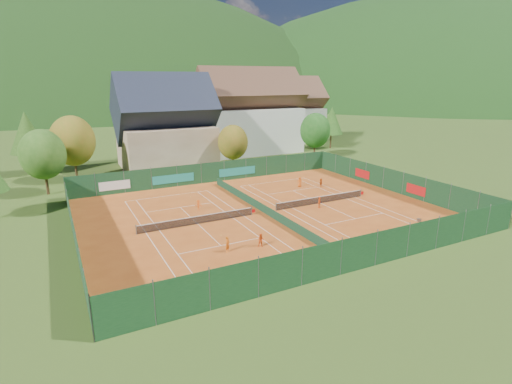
% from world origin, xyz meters
% --- Properties ---
extents(ground, '(600.00, 600.00, 0.00)m').
position_xyz_m(ground, '(0.00, 0.00, -0.02)').
color(ground, '#314D18').
rests_on(ground, ground).
extents(clay_pad, '(40.00, 32.00, 0.01)m').
position_xyz_m(clay_pad, '(0.00, 0.00, 0.01)').
color(clay_pad, '#AB4C19').
rests_on(clay_pad, ground).
extents(court_markings_left, '(11.03, 23.83, 0.00)m').
position_xyz_m(court_markings_left, '(-8.00, 0.00, 0.01)').
color(court_markings_left, white).
rests_on(court_markings_left, ground).
extents(court_markings_right, '(11.03, 23.83, 0.00)m').
position_xyz_m(court_markings_right, '(8.00, 0.00, 0.01)').
color(court_markings_right, white).
rests_on(court_markings_right, ground).
extents(tennis_net_left, '(13.30, 0.10, 1.02)m').
position_xyz_m(tennis_net_left, '(-7.85, 0.00, 0.51)').
color(tennis_net_left, '#59595B').
rests_on(tennis_net_left, ground).
extents(tennis_net_right, '(13.30, 0.10, 1.02)m').
position_xyz_m(tennis_net_right, '(8.15, 0.00, 0.51)').
color(tennis_net_right, '#59595B').
rests_on(tennis_net_right, ground).
extents(court_divider, '(0.03, 28.80, 1.00)m').
position_xyz_m(court_divider, '(0.00, 0.00, 0.50)').
color(court_divider, '#133520').
rests_on(court_divider, ground).
extents(fence_north, '(40.00, 0.10, 3.00)m').
position_xyz_m(fence_north, '(-0.46, 15.99, 1.47)').
color(fence_north, '#163C20').
rests_on(fence_north, ground).
extents(fence_south, '(40.00, 0.04, 3.00)m').
position_xyz_m(fence_south, '(0.00, -16.00, 1.50)').
color(fence_south, '#153A1B').
rests_on(fence_south, ground).
extents(fence_west, '(0.04, 32.00, 3.00)m').
position_xyz_m(fence_west, '(-20.00, 0.00, 1.50)').
color(fence_west, '#153C1D').
rests_on(fence_west, ground).
extents(fence_east, '(0.09, 32.00, 3.00)m').
position_xyz_m(fence_east, '(20.00, 0.05, 1.48)').
color(fence_east, '#12331A').
rests_on(fence_east, ground).
extents(chalet, '(16.20, 12.00, 16.00)m').
position_xyz_m(chalet, '(-3.00, 30.00, 6.62)').
color(chalet, '#CCB190').
rests_on(chalet, ground).
extents(hotel_block_a, '(21.60, 11.00, 17.25)m').
position_xyz_m(hotel_block_a, '(16.00, 36.00, 7.38)').
color(hotel_block_a, silver).
rests_on(hotel_block_a, ground).
extents(hotel_block_b, '(17.28, 10.00, 15.50)m').
position_xyz_m(hotel_block_b, '(30.00, 44.00, 6.62)').
color(hotel_block_b, silver).
rests_on(hotel_block_b, ground).
extents(tree_west_front, '(5.72, 5.72, 8.69)m').
position_xyz_m(tree_west_front, '(-22.00, 20.00, 5.39)').
color(tree_west_front, '#49321A').
rests_on(tree_west_front, ground).
extents(tree_west_mid, '(6.44, 6.44, 9.78)m').
position_xyz_m(tree_west_mid, '(-18.00, 26.00, 6.07)').
color(tree_west_mid, '#473219').
rests_on(tree_west_mid, ground).
extents(tree_west_back, '(5.60, 5.60, 10.00)m').
position_xyz_m(tree_west_back, '(-24.00, 34.00, 6.74)').
color(tree_west_back, '#442818').
rests_on(tree_west_back, ground).
extents(tree_center, '(5.01, 5.01, 7.60)m').
position_xyz_m(tree_center, '(6.00, 22.00, 4.72)').
color(tree_center, '#472C19').
rests_on(tree_center, ground).
extents(tree_east_front, '(5.72, 5.72, 8.69)m').
position_xyz_m(tree_east_front, '(24.00, 24.00, 5.39)').
color(tree_east_front, '#4B2B1A').
rests_on(tree_east_front, ground).
extents(tree_east_mid, '(5.04, 5.04, 9.00)m').
position_xyz_m(tree_east_mid, '(34.00, 32.00, 6.06)').
color(tree_east_mid, '#4B361A').
rests_on(tree_east_mid, ground).
extents(tree_east_back, '(7.15, 7.15, 10.86)m').
position_xyz_m(tree_east_back, '(26.00, 40.00, 6.74)').
color(tree_east_back, '#402417').
rests_on(tree_east_back, ground).
extents(mountain_backdrop, '(820.00, 530.00, 242.00)m').
position_xyz_m(mountain_backdrop, '(28.54, 233.48, -39.64)').
color(mountain_backdrop, black).
rests_on(mountain_backdrop, ground).
extents(ball_hopper, '(0.34, 0.34, 0.80)m').
position_xyz_m(ball_hopper, '(12.66, -10.99, 0.56)').
color(ball_hopper, slate).
rests_on(ball_hopper, ground).
extents(loose_ball_0, '(0.07, 0.07, 0.07)m').
position_xyz_m(loose_ball_0, '(-7.06, -4.13, 0.03)').
color(loose_ball_0, '#CCD833').
rests_on(loose_ball_0, ground).
extents(loose_ball_1, '(0.07, 0.07, 0.07)m').
position_xyz_m(loose_ball_1, '(6.92, -10.48, 0.03)').
color(loose_ball_1, '#CCD833').
rests_on(loose_ball_1, ground).
extents(loose_ball_2, '(0.07, 0.07, 0.07)m').
position_xyz_m(loose_ball_2, '(0.96, 4.72, 0.03)').
color(loose_ball_2, '#CCD833').
rests_on(loose_ball_2, ground).
extents(loose_ball_3, '(0.07, 0.07, 0.07)m').
position_xyz_m(loose_ball_3, '(-5.52, 9.92, 0.03)').
color(loose_ball_3, '#CCD833').
rests_on(loose_ball_3, ground).
extents(loose_ball_4, '(0.07, 0.07, 0.07)m').
position_xyz_m(loose_ball_4, '(12.79, -4.47, 0.03)').
color(loose_ball_4, '#CCD833').
rests_on(loose_ball_4, ground).
extents(player_left_near, '(0.65, 0.61, 1.50)m').
position_xyz_m(player_left_near, '(-7.98, -7.95, 0.75)').
color(player_left_near, '#D26112').
rests_on(player_left_near, ground).
extents(player_left_mid, '(0.76, 0.67, 1.31)m').
position_xyz_m(player_left_mid, '(-4.79, -8.31, 0.65)').
color(player_left_mid, '#E24E14').
rests_on(player_left_mid, ground).
extents(player_left_far, '(0.95, 0.76, 1.28)m').
position_xyz_m(player_left_far, '(-6.39, 4.37, 0.64)').
color(player_left_far, '#E95B14').
rests_on(player_left_far, ground).
extents(player_right_near, '(0.83, 0.80, 1.39)m').
position_xyz_m(player_right_near, '(6.73, -1.43, 0.70)').
color(player_right_near, '#E45414').
rests_on(player_right_near, ground).
extents(player_right_far_a, '(0.79, 0.60, 1.44)m').
position_xyz_m(player_right_far_a, '(9.98, 7.76, 0.72)').
color(player_right_far_a, '#D85713').
rests_on(player_right_far_a, ground).
extents(player_right_far_b, '(1.12, 1.10, 1.28)m').
position_xyz_m(player_right_far_b, '(12.59, 6.26, 0.64)').
color(player_right_far_b, '#CF4D12').
rests_on(player_right_far_b, ground).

